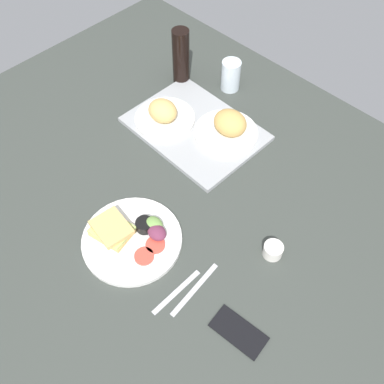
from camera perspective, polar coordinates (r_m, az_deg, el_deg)
The scene contains 11 objects.
ground_plane at distance 135.74cm, azimuth -1.49°, elevation -1.62°, with size 190.00×150.00×3.00cm, color #383D38.
serving_tray at distance 153.56cm, azimuth 0.39°, elevation 8.36°, with size 45.00×33.00×1.60cm, color #9EA0A3.
bread_plate_near at distance 153.42cm, azimuth -3.75°, elevation 10.16°, with size 21.27×21.27×8.68cm.
bread_plate_far at distance 148.63cm, azimuth 4.82°, elevation 8.54°, with size 21.93×21.93×9.42cm.
plate_with_salad at distance 126.82cm, azimuth -7.87°, elevation -5.91°, with size 29.11×29.11×5.40cm.
drinking_glass at distance 167.64cm, azimuth 5.12°, elevation 15.07°, with size 7.16×7.16×11.72cm, color silver.
soda_bottle at distance 167.18cm, azimuth -1.47°, elevation 17.37°, with size 6.40×6.40×21.95cm, color black.
espresso_cup at distance 125.27cm, azimuth 10.63°, elevation -7.56°, with size 5.60×5.60×4.00cm, color silver.
fork at distance 119.71cm, azimuth -2.07°, elevation -13.02°, with size 17.00×1.40×0.50cm, color #B7B7BC.
knife at distance 119.94cm, azimuth 0.36°, elevation -12.69°, with size 19.00×1.40×0.50cm, color #B7B7BC.
cell_phone at distance 116.28cm, azimuth 6.17°, elevation -17.83°, with size 14.40×7.20×0.80cm, color black.
Camera 1 is at (56.43, -52.48, 110.24)cm, focal length 40.44 mm.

